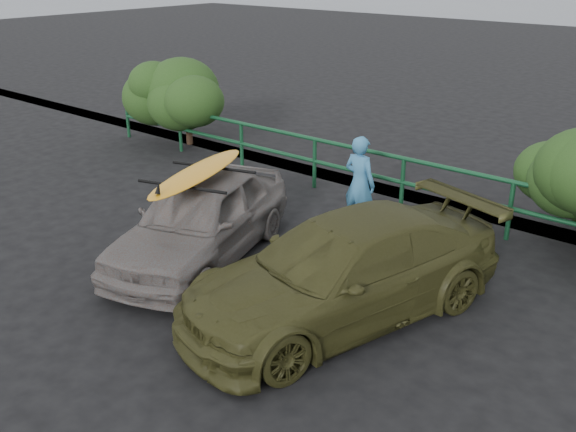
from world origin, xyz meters
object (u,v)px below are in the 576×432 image
object	(u,v)px
guardrail	(356,173)
sedan	(200,219)
man	(360,183)
surfboard	(198,173)
olive_vehicle	(343,271)

from	to	relation	value
guardrail	sedan	size ratio (longest dim) A/B	3.64
guardrail	sedan	world-z (taller)	sedan
guardrail	man	bearing A→B (deg)	-54.27
guardrail	surfboard	world-z (taller)	surfboard
sedan	olive_vehicle	world-z (taller)	sedan
man	sedan	bearing A→B (deg)	68.52
sedan	surfboard	bearing A→B (deg)	162.41
guardrail	olive_vehicle	xyz separation A→B (m)	(2.29, -3.70, 0.13)
guardrail	man	xyz separation A→B (m)	(0.83, -1.16, 0.29)
sedan	surfboard	world-z (taller)	surfboard
olive_vehicle	man	bearing A→B (deg)	136.50
sedan	man	bearing A→B (deg)	47.11
sedan	man	world-z (taller)	man
man	surfboard	distance (m)	2.85
guardrail	man	world-z (taller)	man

